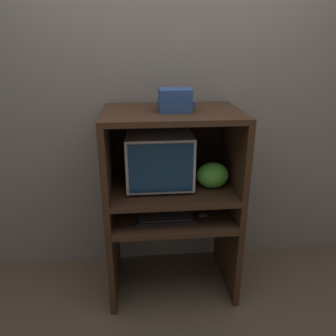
{
  "coord_description": "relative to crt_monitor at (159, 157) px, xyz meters",
  "views": [
    {
      "loc": [
        -0.21,
        -1.76,
        1.74
      ],
      "look_at": [
        -0.03,
        0.31,
        0.95
      ],
      "focal_mm": 35.0,
      "sensor_mm": 36.0,
      "label": 1
    }
  ],
  "objects": [
    {
      "name": "storage_box",
      "position": [
        0.1,
        -0.08,
        0.4
      ],
      "size": [
        0.2,
        0.17,
        0.14
      ],
      "color": "navy",
      "rests_on": "hutch_upper"
    },
    {
      "name": "ground_plane",
      "position": [
        0.09,
        -0.36,
        -1.01
      ],
      "size": [
        12.0,
        12.0,
        0.0
      ],
      "primitive_type": "plane",
      "color": "brown"
    },
    {
      "name": "mouse",
      "position": [
        0.29,
        -0.18,
        -0.36
      ],
      "size": [
        0.07,
        0.05,
        0.03
      ],
      "color": "#28282B",
      "rests_on": "desk_base"
    },
    {
      "name": "crt_monitor",
      "position": [
        0.0,
        0.0,
        0.0
      ],
      "size": [
        0.44,
        0.47,
        0.37
      ],
      "color": "#B2B2B7",
      "rests_on": "desk_monitor_shelf"
    },
    {
      "name": "snack_bag",
      "position": [
        0.36,
        -0.1,
        -0.1
      ],
      "size": [
        0.22,
        0.16,
        0.18
      ],
      "color": "green",
      "rests_on": "desk_monitor_shelf"
    },
    {
      "name": "wall_back",
      "position": [
        0.09,
        0.32,
        0.29
      ],
      "size": [
        6.0,
        0.06,
        2.6
      ],
      "color": "gray",
      "rests_on": "ground_plane"
    },
    {
      "name": "hutch_upper",
      "position": [
        0.09,
        -0.02,
        0.16
      ],
      "size": [
        0.89,
        0.62,
        0.52
      ],
      "color": "#382316",
      "rests_on": "desk_monitor_shelf"
    },
    {
      "name": "keyboard",
      "position": [
        0.03,
        -0.2,
        -0.37
      ],
      "size": [
        0.39,
        0.16,
        0.03
      ],
      "color": "black",
      "rests_on": "desk_base"
    },
    {
      "name": "book_stack",
      "position": [
        0.1,
        -0.02,
        0.38
      ],
      "size": [
        0.23,
        0.17,
        0.1
      ],
      "color": "#236638",
      "rests_on": "hutch_upper"
    },
    {
      "name": "desk_base",
      "position": [
        0.09,
        -0.08,
        -0.61
      ],
      "size": [
        0.89,
        0.65,
        0.63
      ],
      "color": "#382316",
      "rests_on": "ground_plane"
    },
    {
      "name": "desk_monitor_shelf",
      "position": [
        0.09,
        -0.05,
        -0.24
      ],
      "size": [
        0.89,
        0.62,
        0.18
      ],
      "color": "#382316",
      "rests_on": "desk_base"
    }
  ]
}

